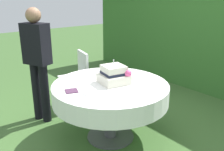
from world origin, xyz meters
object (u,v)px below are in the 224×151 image
object	(u,v)px
garden_chair	(77,74)
wedding_cake	(114,75)
cake_table	(110,93)
standing_person	(37,58)
napkin_stack	(72,91)
serving_plate_far	(89,93)
serving_plate_near	(135,75)

from	to	relation	value
garden_chair	wedding_cake	bearing A→B (deg)	-7.57
cake_table	standing_person	xyz separation A→B (m)	(-0.99, -0.48, 0.32)
napkin_stack	garden_chair	distance (m)	1.23
cake_table	garden_chair	distance (m)	1.11
serving_plate_far	standing_person	xyz separation A→B (m)	(-1.09, -0.10, 0.19)
cake_table	wedding_cake	xyz separation A→B (m)	(0.00, 0.05, 0.22)
wedding_cake	garden_chair	size ratio (longest dim) A/B	0.43
napkin_stack	standing_person	world-z (taller)	standing_person
wedding_cake	napkin_stack	size ratio (longest dim) A/B	2.81
serving_plate_near	garden_chair	world-z (taller)	garden_chair
wedding_cake	napkin_stack	world-z (taller)	wedding_cake
serving_plate_far	napkin_stack	bearing A→B (deg)	-147.85
serving_plate_near	garden_chair	size ratio (longest dim) A/B	0.13
serving_plate_near	serving_plate_far	xyz separation A→B (m)	(0.14, -0.83, 0.00)
cake_table	wedding_cake	distance (m)	0.23
cake_table	garden_chair	size ratio (longest dim) A/B	1.58
garden_chair	serving_plate_far	bearing A→B (deg)	-25.76
serving_plate_near	wedding_cake	bearing A→B (deg)	-83.76
wedding_cake	garden_chair	distance (m)	1.14
cake_table	serving_plate_far	bearing A→B (deg)	-75.61
cake_table	napkin_stack	size ratio (longest dim) A/B	10.42
wedding_cake	serving_plate_far	distance (m)	0.45
napkin_stack	cake_table	bearing A→B (deg)	79.97
serving_plate_far	napkin_stack	size ratio (longest dim) A/B	1.06
napkin_stack	garden_chair	size ratio (longest dim) A/B	0.15
serving_plate_far	garden_chair	bearing A→B (deg)	154.24
serving_plate_near	serving_plate_far	distance (m)	0.84
serving_plate_near	napkin_stack	bearing A→B (deg)	-92.83
napkin_stack	wedding_cake	bearing A→B (deg)	80.55
cake_table	serving_plate_far	size ratio (longest dim) A/B	9.85
cake_table	serving_plate_far	xyz separation A→B (m)	(0.10, -0.37, 0.12)
serving_plate_far	garden_chair	xyz separation A→B (m)	(-1.19, 0.57, -0.19)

